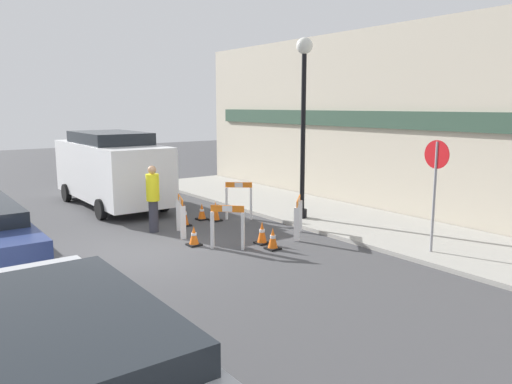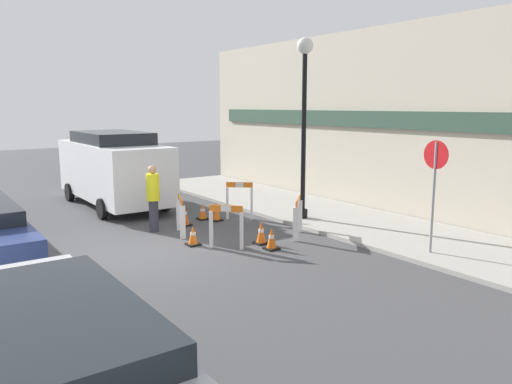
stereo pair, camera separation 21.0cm
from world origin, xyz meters
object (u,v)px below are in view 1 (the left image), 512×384
person_worker (153,196)px  work_van (111,166)px  stop_sign (435,178)px  streetlamp_post (304,104)px

person_worker → work_van: 3.93m
stop_sign → work_van: (-9.35, -3.59, -0.40)m
streetlamp_post → work_van: streetlamp_post is taller
stop_sign → work_van: bearing=23.0°
stop_sign → work_van: size_ratio=0.44×
streetlamp_post → person_worker: 4.72m
stop_sign → work_van: 10.02m
streetlamp_post → stop_sign: size_ratio=2.04×
person_worker → streetlamp_post: bearing=18.7°
work_van → streetlamp_post: bearing=34.1°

